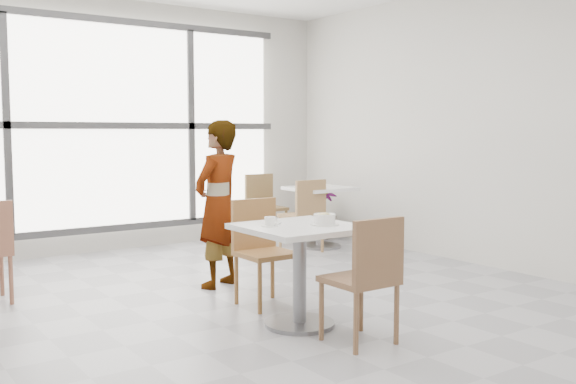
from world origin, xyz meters
TOP-DOWN VIEW (x-y plane):
  - floor at (0.00, 0.00)m, footprint 7.00×7.00m
  - wall_back at (0.00, 3.50)m, footprint 6.00×0.00m
  - wall_right at (3.00, 0.00)m, footprint 0.00×7.00m
  - window at (0.00, 3.44)m, footprint 4.60×0.07m
  - main_table at (0.11, -0.29)m, footprint 0.80×0.80m
  - chair_near at (0.21, -0.91)m, footprint 0.42×0.42m
  - chair_far at (0.21, 0.40)m, footprint 0.42×0.42m
  - oatmeal_bowl at (0.26, -0.39)m, footprint 0.21×0.21m
  - coffee_cup at (-0.09, -0.21)m, footprint 0.16×0.13m
  - person at (0.22, 1.13)m, footprint 0.66×0.57m
  - bg_table_right at (2.25, 2.21)m, footprint 0.70×0.70m
  - bg_chair_right_near at (1.88, 2.03)m, footprint 0.42×0.42m
  - bg_chair_right_far at (1.96, 3.05)m, footprint 0.42×0.42m
  - plant_right at (2.70, 2.76)m, footprint 0.43×0.43m

SIDE VIEW (x-z plane):
  - floor at x=0.00m, z-range 0.00..0.00m
  - plant_right at x=2.70m, z-range 0.00..0.74m
  - bg_table_right at x=2.25m, z-range 0.11..0.86m
  - chair_near at x=0.21m, z-range 0.07..0.94m
  - chair_far at x=0.21m, z-range 0.07..0.94m
  - bg_chair_right_near at x=1.88m, z-range 0.07..0.94m
  - bg_chair_right_far at x=1.96m, z-range 0.07..0.94m
  - main_table at x=0.11m, z-range 0.15..0.90m
  - person at x=0.22m, z-range 0.00..1.53m
  - coffee_cup at x=-0.09m, z-range 0.75..0.81m
  - oatmeal_bowl at x=0.26m, z-range 0.75..0.84m
  - window at x=0.00m, z-range 0.24..2.76m
  - wall_back at x=0.00m, z-range -1.50..4.50m
  - wall_right at x=3.00m, z-range -2.00..5.00m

